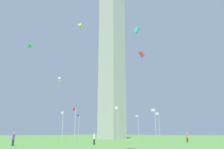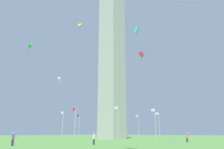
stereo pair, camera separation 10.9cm
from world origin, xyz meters
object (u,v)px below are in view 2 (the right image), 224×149
(flagpole_n, at_px, (79,125))
(kite_white_box, at_px, (59,80))
(flagpole_nw, at_px, (108,125))
(kite_cyan_box, at_px, (136,30))
(flagpole_ne, at_px, (63,124))
(flagpole_se, at_px, (118,121))
(flagpole_w, at_px, (138,125))
(flagpole_s, at_px, (155,122))
(obelisk_monument, at_px, (112,49))
(picnic_blanket_near_first_person, at_px, (173,142))
(kite_yellow_delta, at_px, (80,26))
(person_white_shirt, at_px, (94,139))
(flagpole_sw, at_px, (159,124))
(person_purple_shirt, at_px, (13,139))
(kite_green_delta, at_px, (30,46))
(person_orange_shirt, at_px, (187,137))
(flagpole_e, at_px, (75,122))
(kite_red_box, at_px, (142,54))

(flagpole_n, distance_m, kite_white_box, 33.12)
(flagpole_nw, xyz_separation_m, kite_cyan_box, (-33.17, 30.85, 15.86))
(flagpole_ne, height_order, flagpole_se, same)
(flagpole_w, bearing_deg, flagpole_ne, 67.50)
(flagpole_s, height_order, kite_cyan_box, kite_cyan_box)
(flagpole_se, xyz_separation_m, flagpole_s, (-4.29, -10.36, 0.00))
(obelisk_monument, relative_size, picnic_blanket_near_first_person, 31.78)
(flagpole_s, relative_size, kite_yellow_delta, 3.68)
(flagpole_w, distance_m, person_white_shirt, 46.03)
(flagpole_n, relative_size, flagpole_se, 1.00)
(flagpole_ne, relative_size, flagpole_sw, 1.00)
(flagpole_n, relative_size, picnic_blanket_near_first_person, 4.47)
(person_purple_shirt, relative_size, person_white_shirt, 1.02)
(flagpole_n, xyz_separation_m, kite_green_delta, (-5.34, 23.73, 19.97))
(flagpole_nw, bearing_deg, flagpole_s, 157.50)
(kite_green_delta, bearing_deg, flagpole_s, -135.26)
(flagpole_sw, xyz_separation_m, flagpole_w, (10.36, -4.29, 0.00))
(flagpole_n, xyz_separation_m, kite_cyan_box, (-37.46, 20.49, 15.86))
(flagpole_se, relative_size, kite_yellow_delta, 3.68)
(picnic_blanket_near_first_person, bearing_deg, flagpole_nw, -30.62)
(obelisk_monument, relative_size, person_purple_shirt, 32.54)
(person_purple_shirt, distance_m, kite_yellow_delta, 41.34)
(flagpole_w, bearing_deg, kite_cyan_box, 123.00)
(flagpole_w, xyz_separation_m, person_orange_shirt, (-26.61, 24.66, -3.53))
(flagpole_se, bearing_deg, flagpole_nw, -45.00)
(picnic_blanket_near_first_person, bearing_deg, obelisk_monument, -22.50)
(kite_white_box, bearing_deg, person_orange_shirt, -144.72)
(person_purple_shirt, bearing_deg, flagpole_w, 12.58)
(kite_cyan_box, height_order, kite_green_delta, kite_green_delta)
(flagpole_s, height_order, person_white_shirt, flagpole_s)
(flagpole_w, bearing_deg, flagpole_e, 90.00)
(picnic_blanket_near_first_person, bearing_deg, kite_red_box, -17.41)
(obelisk_monument, distance_m, person_orange_shirt, 39.66)
(obelisk_monument, xyz_separation_m, flagpole_e, (0.06, 14.65, -24.19))
(flagpole_ne, distance_m, flagpole_se, 20.71)
(flagpole_sw, bearing_deg, kite_white_box, 82.78)
(flagpole_nw, relative_size, picnic_blanket_near_first_person, 4.47)
(person_purple_shirt, xyz_separation_m, picnic_blanket_near_first_person, (-11.11, -26.79, -0.87))
(flagpole_n, relative_size, kite_green_delta, 2.77)
(obelisk_monument, distance_m, picnic_blanket_near_first_person, 38.35)
(obelisk_monument, relative_size, flagpole_s, 7.11)
(flagpole_s, bearing_deg, kite_yellow_delta, 39.79)
(kite_green_delta, bearing_deg, obelisk_monument, -111.54)
(flagpole_ne, distance_m, picnic_blanket_near_first_person, 34.31)
(person_white_shirt, xyz_separation_m, kite_green_delta, (28.18, -3.46, 23.52))
(flagpole_se, relative_size, kite_cyan_box, 3.80)
(flagpole_w, distance_m, kite_white_box, 40.56)
(flagpole_sw, distance_m, flagpole_w, 11.21)
(flagpole_n, bearing_deg, flagpole_e, 135.00)
(person_white_shirt, bearing_deg, flagpole_s, -42.82)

